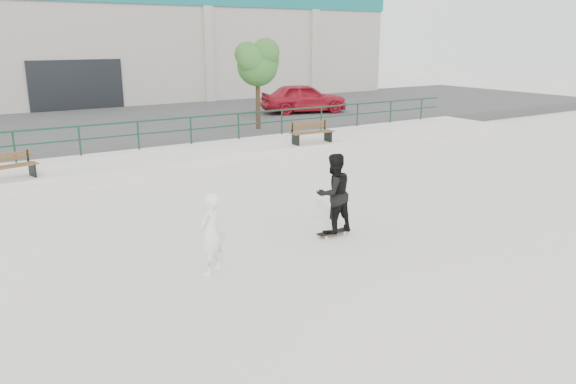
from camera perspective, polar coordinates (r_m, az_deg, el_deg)
ground at (r=11.99m, az=6.85°, el=-5.89°), size 120.00×120.00×0.00m
ledge at (r=19.85m, az=-10.89°, el=3.25°), size 30.00×3.00×0.50m
parking_strip at (r=27.80m, az=-17.62°, el=6.22°), size 60.00×14.00×0.50m
railing at (r=20.87m, az=-12.40°, el=6.52°), size 28.00×0.06×1.03m
commercial_building at (r=41.17m, az=-23.63°, el=14.48°), size 44.20×16.33×8.00m
bench_left at (r=17.42m, az=-26.72°, el=2.27°), size 1.68×0.79×0.75m
bench_right at (r=21.21m, az=2.38°, el=6.05°), size 1.76×0.60×0.80m
tree at (r=24.46m, az=-3.08°, el=13.13°), size 2.16×1.92×3.84m
red_car at (r=30.06m, az=1.62°, el=9.52°), size 4.83×3.01×1.53m
skateboard at (r=12.77m, az=4.57°, el=-4.12°), size 0.78×0.22×0.09m
standing_skater at (r=12.49m, az=4.66°, el=-0.13°), size 0.89×0.69×1.80m
seated_skater at (r=10.60m, az=-7.86°, el=-4.26°), size 0.69×0.62×1.58m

